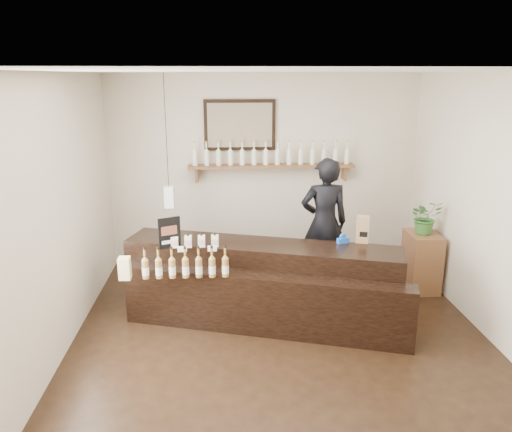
{
  "coord_description": "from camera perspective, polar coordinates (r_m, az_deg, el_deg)",
  "views": [
    {
      "loc": [
        -0.59,
        -4.73,
        2.76
      ],
      "look_at": [
        -0.23,
        0.7,
        1.23
      ],
      "focal_mm": 35.0,
      "sensor_mm": 36.0,
      "label": 1
    }
  ],
  "objects": [
    {
      "name": "potted_plant",
      "position": [
        6.79,
        18.81,
        -0.1
      ],
      "size": [
        0.43,
        0.38,
        0.45
      ],
      "primitive_type": "imported",
      "rotation": [
        0.0,
        0.0,
        0.08
      ],
      "color": "#346C2B",
      "rests_on": "side_cabinet"
    },
    {
      "name": "counter",
      "position": [
        5.81,
        0.65,
        -7.97
      ],
      "size": [
        3.23,
        1.75,
        1.05
      ],
      "color": "black",
      "rests_on": "ground"
    },
    {
      "name": "tape_dispenser",
      "position": [
        5.84,
        9.91,
        -2.66
      ],
      "size": [
        0.15,
        0.1,
        0.12
      ],
      "color": "blue",
      "rests_on": "counter"
    },
    {
      "name": "promo_sign",
      "position": [
        5.64,
        -9.86,
        -1.91
      ],
      "size": [
        0.24,
        0.13,
        0.36
      ],
      "color": "black",
      "rests_on": "counter"
    },
    {
      "name": "room_shell",
      "position": [
        4.88,
        3.27,
        3.2
      ],
      "size": [
        5.0,
        5.0,
        5.0
      ],
      "color": "beige",
      "rests_on": "ground"
    },
    {
      "name": "ground",
      "position": [
        5.51,
        2.99,
        -14.37
      ],
      "size": [
        5.0,
        5.0,
        0.0
      ],
      "primitive_type": "plane",
      "color": "black",
      "rests_on": "ground"
    },
    {
      "name": "paper_bag",
      "position": [
        5.88,
        12.07,
        -1.49
      ],
      "size": [
        0.17,
        0.14,
        0.31
      ],
      "color": "olive",
      "rests_on": "counter"
    },
    {
      "name": "shopkeeper",
      "position": [
        6.65,
        7.83,
        0.16
      ],
      "size": [
        0.74,
        0.51,
        1.98
      ],
      "primitive_type": "imported",
      "rotation": [
        0.0,
        0.0,
        3.19
      ],
      "color": "black",
      "rests_on": "ground"
    },
    {
      "name": "side_cabinet",
      "position": [
        6.97,
        18.37,
        -4.96
      ],
      "size": [
        0.4,
        0.54,
        0.78
      ],
      "color": "brown",
      "rests_on": "ground"
    },
    {
      "name": "back_wall_decor",
      "position": [
        7.19,
        -0.12,
        7.68
      ],
      "size": [
        2.66,
        0.96,
        1.69
      ],
      "color": "brown",
      "rests_on": "ground"
    }
  ]
}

